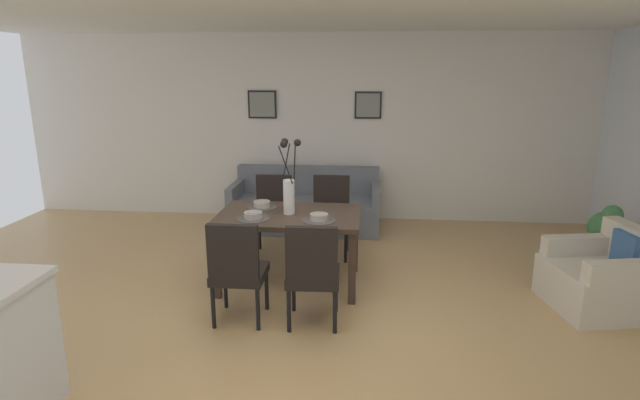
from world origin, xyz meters
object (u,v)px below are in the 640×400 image
Objects in this scene: armchair at (603,278)px; potted_plant at (605,230)px; dining_chair_far_left at (313,270)px; dining_chair_near_right at (273,211)px; bowl_far_left at (319,216)px; dining_chair_near_left at (237,267)px; sofa at (306,208)px; dining_chair_far_right at (331,212)px; framed_picture_center at (368,105)px; bowl_near_left at (253,215)px; bowl_near_right at (262,204)px; centerpiece_vase at (289,186)px; dining_table at (289,222)px; framed_picture_left at (262,104)px.

potted_plant is at bearing 66.68° from armchair.
dining_chair_far_left is 0.98× the size of armchair.
bowl_far_left is (0.64, -1.05, 0.27)m from dining_chair_near_right.
dining_chair_near_left is 0.94m from bowl_far_left.
dining_chair_near_left reaches higher than sofa.
framed_picture_center is at bearing 75.09° from dining_chair_far_right.
bowl_near_left is 1.00× the size of bowl_near_right.
armchair is at bearing 10.54° from dining_chair_near_left.
centerpiece_vase reaches higher than bowl_near_right.
armchair reaches higher than dining_table.
dining_chair_near_right is 0.67m from dining_chair_far_right.
centerpiece_vase is at bearing -72.67° from framed_picture_left.
centerpiece_vase is (0.00, 0.00, 0.37)m from dining_table.
framed_picture_left reaches higher than armchair.
framed_picture_left is (-1.07, 3.24, 1.12)m from dining_chair_far_left.
centerpiece_vase is at bearing -111.16° from dining_chair_far_right.
bowl_near_left reaches higher than armchair.
bowl_near_right is at bearing 90.00° from bowl_near_left.
dining_chair_far_right is at bearing 69.40° from dining_chair_near_left.
bowl_near_left is 2.76m from framed_picture_left.
bowl_near_left is at bearing -89.41° from dining_chair_near_right.
framed_picture_center is (0.42, 3.24, 1.12)m from dining_chair_far_left.
centerpiece_vase is at bearing -68.93° from dining_chair_near_right.
dining_table is at bearing 70.02° from dining_chair_near_left.
dining_chair_far_left is 1.37× the size of potted_plant.
framed_picture_left is (-0.43, 3.24, 1.12)m from dining_chair_near_left.
dining_table is 1.52× the size of dining_chair_near_right.
dining_table is 1.90× the size of centerpiece_vase.
dining_chair_far_left is 5.41× the size of bowl_near_right.
sofa is (0.24, 2.08, -0.50)m from bowl_near_left.
dining_table is at bearing 147.20° from bowl_far_left.
dining_chair_far_left is 0.70m from bowl_far_left.
armchair is at bearing -8.11° from bowl_near_right.
bowl_near_left is at bearing 90.35° from dining_chair_near_left.
sofa is (-0.07, 1.88, -0.37)m from dining_table.
dining_table is 3.55m from potted_plant.
dining_chair_far_right reaches higher than armchair.
bowl_near_left is 0.42× the size of framed_picture_left.
sofa is at bearing 112.74° from dining_chair_far_right.
bowl_near_left and bowl_far_left have the same top height.
dining_chair_far_right is 0.46× the size of sofa.
dining_table is 0.92m from dining_chair_far_left.
dining_chair_near_right is at bearing 111.07° from centerpiece_vase.
potted_plant is (3.73, 1.78, -0.14)m from dining_chair_near_left.
framed_picture_left is (-1.06, 2.59, 0.85)m from bowl_far_left.
armchair is (2.58, 0.59, -0.23)m from dining_chair_far_left.
dining_chair_far_left is at bearing -150.09° from potted_plant.
framed_picture_center is (0.74, 2.38, 0.61)m from centerpiece_vase.
centerpiece_vase is 4.32× the size of bowl_near_right.
dining_table is at bearing -107.30° from framed_picture_center.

